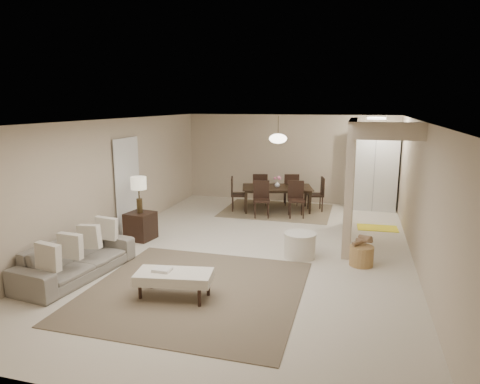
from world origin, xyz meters
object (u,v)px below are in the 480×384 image
(pantry_cabinet, at_px, (374,171))
(sofa, at_px, (76,259))
(wicker_basket, at_px, (361,256))
(side_table, at_px, (141,226))
(round_pouf, at_px, (300,245))
(dining_table, at_px, (277,199))
(ottoman_bench, at_px, (174,277))

(pantry_cabinet, xyz_separation_m, sofa, (-4.80, -6.14, -0.75))
(pantry_cabinet, distance_m, sofa, 7.83)
(pantry_cabinet, distance_m, wicker_basket, 4.46)
(pantry_cabinet, bearing_deg, side_table, -139.47)
(pantry_cabinet, height_order, sofa, pantry_cabinet)
(round_pouf, relative_size, dining_table, 0.33)
(wicker_basket, xyz_separation_m, dining_table, (-2.18, 3.47, 0.14))
(ottoman_bench, xyz_separation_m, dining_table, (0.47, 5.55, 0.00))
(pantry_cabinet, height_order, round_pouf, pantry_cabinet)
(wicker_basket, height_order, dining_table, dining_table)
(sofa, relative_size, wicker_basket, 5.02)
(wicker_basket, distance_m, dining_table, 4.10)
(ottoman_bench, distance_m, round_pouf, 2.68)
(ottoman_bench, bearing_deg, side_table, 118.24)
(ottoman_bench, height_order, wicker_basket, ottoman_bench)
(pantry_cabinet, xyz_separation_m, wicker_basket, (-0.27, -4.36, -0.87))
(side_table, relative_size, dining_table, 0.31)
(side_table, relative_size, wicker_basket, 1.38)
(sofa, distance_m, ottoman_bench, 1.90)
(ottoman_bench, relative_size, side_table, 2.05)
(dining_table, bearing_deg, side_table, -140.74)
(ottoman_bench, height_order, dining_table, dining_table)
(sofa, relative_size, round_pouf, 3.50)
(pantry_cabinet, bearing_deg, ottoman_bench, -114.40)
(sofa, xyz_separation_m, round_pouf, (3.43, 1.89, -0.07))
(round_pouf, bearing_deg, dining_table, 107.69)
(ottoman_bench, distance_m, wicker_basket, 3.37)
(sofa, height_order, dining_table, dining_table)
(pantry_cabinet, bearing_deg, sofa, -128.04)
(sofa, bearing_deg, side_table, 5.40)
(side_table, xyz_separation_m, round_pouf, (3.38, -0.19, -0.06))
(wicker_basket, bearing_deg, round_pouf, 174.16)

